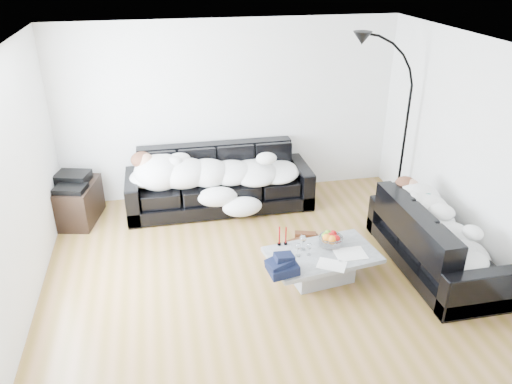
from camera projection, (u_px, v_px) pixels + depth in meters
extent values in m
plane|color=brown|center=(261.00, 271.00, 5.92)|extent=(5.00, 5.00, 0.00)
cube|color=silver|center=(229.00, 110.00, 7.33)|extent=(5.00, 0.02, 2.60)
cube|color=silver|center=(13.00, 191.00, 4.90)|extent=(0.02, 4.50, 2.60)
cube|color=silver|center=(471.00, 153.00, 5.80)|extent=(0.02, 4.50, 2.60)
plane|color=white|center=(262.00, 47.00, 4.78)|extent=(5.00, 5.00, 0.00)
cube|color=black|center=(219.00, 180.00, 7.22)|extent=(2.64, 0.92, 0.86)
cube|color=black|center=(435.00, 238.00, 5.84)|extent=(0.84, 1.95, 0.79)
ellipsoid|color=#0E6458|center=(410.00, 191.00, 6.21)|extent=(0.42, 0.38, 0.20)
cube|color=#939699|center=(322.00, 266.00, 5.70)|extent=(1.31, 0.88, 0.36)
cylinder|color=white|center=(331.00, 238.00, 5.75)|extent=(0.34, 0.34, 0.17)
cylinder|color=white|center=(303.00, 243.00, 5.64)|extent=(0.10, 0.10, 0.18)
cylinder|color=white|center=(298.00, 250.00, 5.53)|extent=(0.08, 0.08, 0.16)
cylinder|color=white|center=(309.00, 249.00, 5.56)|extent=(0.07, 0.07, 0.15)
cylinder|color=maroon|center=(279.00, 236.00, 5.72)|extent=(0.05, 0.05, 0.24)
cylinder|color=maroon|center=(286.00, 236.00, 5.74)|extent=(0.04, 0.04, 0.22)
cube|color=silver|center=(350.00, 254.00, 5.60)|extent=(0.35, 0.27, 0.01)
cube|color=silver|center=(332.00, 265.00, 5.40)|extent=(0.37, 0.34, 0.01)
cube|color=black|center=(76.00, 202.00, 6.92)|extent=(0.70, 0.89, 0.55)
cube|color=black|center=(72.00, 180.00, 6.77)|extent=(0.52, 0.45, 0.13)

